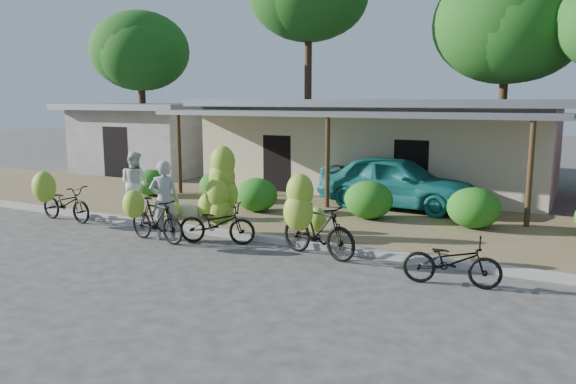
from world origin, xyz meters
name	(u,v)px	position (x,y,z in m)	size (l,w,h in m)	color
ground	(207,261)	(0.00, 0.00, 0.00)	(100.00, 100.00, 0.00)	#3E3C3A
sidewalk	(311,216)	(0.00, 5.00, 0.06)	(60.00, 6.00, 0.12)	olive
curb	(257,237)	(0.00, 2.00, 0.07)	(60.00, 0.25, 0.15)	#A8A399
shop_main	(380,143)	(0.00, 10.93, 1.72)	(13.00, 8.50, 3.35)	beige
shop_grey	(155,137)	(-11.00, 10.99, 1.62)	(7.00, 6.00, 3.15)	#A4A49F
tree_back_left	(139,49)	(-13.69, 13.11, 5.87)	(5.11, 4.98, 7.76)	#45321B
tree_center_right	(503,23)	(3.31, 16.61, 6.53)	(6.16, 6.12, 8.87)	#45321B
hedge_0	(151,182)	(-6.12, 5.20, 0.57)	(1.15, 1.03, 0.90)	#215B14
hedge_1	(218,186)	(-3.63, 5.55, 0.59)	(1.21, 1.09, 0.94)	#215B14
hedge_2	(256,195)	(-1.55, 4.55, 0.61)	(1.26, 1.13, 0.98)	#215B14
hedge_3	(369,200)	(1.68, 5.12, 0.64)	(1.34, 1.20, 1.04)	#215B14
hedge_4	(474,208)	(4.41, 5.28, 0.64)	(1.33, 1.19, 1.03)	#215B14
bike_far_left	(62,200)	(-5.83, 1.27, 0.61)	(1.92, 1.31, 1.47)	black
bike_left	(153,218)	(-2.07, 0.72, 0.60)	(1.81, 1.23, 1.33)	black
bike_center	(220,204)	(-0.76, 1.57, 0.89)	(1.94, 1.39, 2.26)	black
bike_right	(313,223)	(1.84, 1.26, 0.77)	(2.03, 1.40, 1.86)	black
bike_far_right	(452,261)	(4.83, 0.83, 0.46)	(1.81, 0.86, 0.91)	black
loose_banana_a	(172,208)	(-3.04, 2.55, 0.43)	(0.50, 0.42, 0.62)	#85B42D
loose_banana_b	(208,206)	(-2.17, 3.03, 0.48)	(0.57, 0.49, 0.72)	#85B42D
loose_banana_c	(317,219)	(1.08, 3.08, 0.42)	(0.49, 0.41, 0.61)	#85B42D
sack_near	(184,211)	(-2.97, 2.98, 0.27)	(0.85, 0.40, 0.30)	beige
sack_far	(169,208)	(-3.70, 3.23, 0.26)	(0.75, 0.38, 0.28)	beige
vendor	(165,200)	(-2.00, 1.06, 0.96)	(0.70, 0.46, 1.92)	#999999
bystander	(135,183)	(-4.39, 2.60, 1.01)	(0.87, 0.68, 1.78)	silver
teal_van	(396,182)	(1.84, 7.00, 0.91)	(1.86, 4.63, 1.58)	#197471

